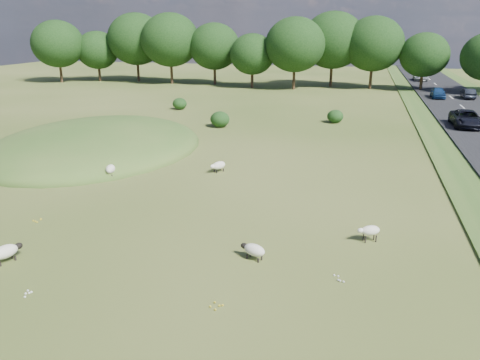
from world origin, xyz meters
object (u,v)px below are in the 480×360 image
at_px(sheep_1, 6,252).
at_px(car_1, 428,67).
at_px(sheep_3, 218,165).
at_px(car_5, 468,93).
at_px(car_7, 438,93).
at_px(car_3, 467,119).
at_px(sheep_4, 370,231).
at_px(sheep_5, 254,250).
at_px(car_2, 421,77).
at_px(sheep_2, 110,169).

distance_m(sheep_1, car_1, 101.34).
height_order(sheep_3, car_5, car_5).
height_order(sheep_1, car_7, car_7).
relative_size(sheep_1, car_5, 0.35).
bearing_deg(car_3, sheep_4, -107.92).
xyz_separation_m(sheep_5, car_3, (13.64, 30.67, 0.58)).
relative_size(sheep_3, sheep_4, 1.15).
bearing_deg(sheep_3, car_5, -178.82).
distance_m(sheep_1, car_3, 40.88).
bearing_deg(car_1, car_7, 85.15).
xyz_separation_m(sheep_1, sheep_4, (14.50, 5.76, 0.06)).
relative_size(sheep_4, sheep_5, 0.89).
xyz_separation_m(sheep_3, car_5, (22.49, 39.16, 0.44)).
xyz_separation_m(sheep_4, car_5, (12.76, 47.67, 0.35)).
xyz_separation_m(sheep_4, car_1, (12.76, 91.84, 0.35)).
xyz_separation_m(car_1, car_7, (-3.80, -44.77, 0.07)).
bearing_deg(sheep_1, sheep_4, -45.58).
height_order(car_3, car_5, car_3).
height_order(car_1, car_3, car_3).
distance_m(car_5, car_7, 3.85).
relative_size(sheep_3, car_2, 0.25).
xyz_separation_m(sheep_2, sheep_4, (15.98, -5.41, -0.10)).
xyz_separation_m(car_2, car_7, (0.00, -22.07, 0.01)).
xyz_separation_m(sheep_2, car_5, (28.74, 42.26, 0.25)).
height_order(sheep_5, car_2, car_2).
bearing_deg(car_3, car_5, 79.22).
xyz_separation_m(sheep_1, sheep_3, (4.76, 14.27, -0.02)).
bearing_deg(sheep_5, car_1, -77.91).
height_order(sheep_4, car_1, car_1).
bearing_deg(sheep_3, sheep_1, 12.60).
bearing_deg(car_3, sheep_1, -125.02).
bearing_deg(car_2, car_1, 80.50).
xyz_separation_m(sheep_3, car_3, (18.69, 19.20, 0.55)).
distance_m(sheep_4, sheep_5, 5.54).
bearing_deg(sheep_2, car_2, -39.41).
bearing_deg(car_7, sheep_1, -113.94).
xyz_separation_m(sheep_4, car_7, (8.96, 47.06, 0.42)).
bearing_deg(sheep_1, sheep_5, -51.36).
height_order(sheep_2, sheep_5, sheep_2).
bearing_deg(sheep_1, car_1, 7.13).
height_order(sheep_4, car_3, car_3).
distance_m(sheep_1, car_5, 59.99).
distance_m(sheep_3, car_5, 45.17).
bearing_deg(sheep_3, sheep_2, -32.61).
distance_m(sheep_1, car_7, 57.80).
distance_m(sheep_1, sheep_3, 15.04).
height_order(sheep_4, car_5, car_5).
bearing_deg(sheep_4, car_2, -122.42).
xyz_separation_m(sheep_1, car_3, (23.46, 33.47, 0.53)).
bearing_deg(car_3, car_2, 90.00).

